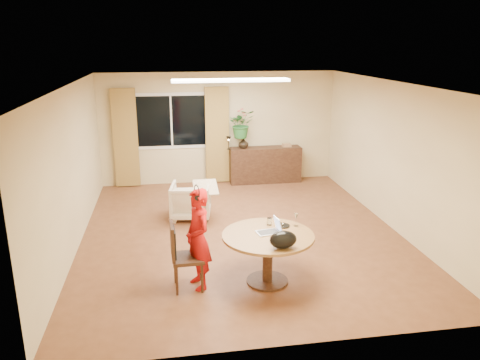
# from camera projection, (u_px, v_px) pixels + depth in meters

# --- Properties ---
(floor) EXTENTS (6.50, 6.50, 0.00)m
(floor) POSITION_uv_depth(u_px,v_px,m) (241.00, 233.00, 8.30)
(floor) COLOR brown
(floor) RESTS_ON ground
(ceiling) EXTENTS (6.50, 6.50, 0.00)m
(ceiling) POSITION_uv_depth(u_px,v_px,m) (241.00, 84.00, 7.56)
(ceiling) COLOR white
(ceiling) RESTS_ON wall_back
(wall_back) EXTENTS (5.50, 0.00, 5.50)m
(wall_back) POSITION_uv_depth(u_px,v_px,m) (219.00, 128.00, 11.00)
(wall_back) COLOR tan
(wall_back) RESTS_ON floor
(wall_left) EXTENTS (0.00, 6.50, 6.50)m
(wall_left) POSITION_uv_depth(u_px,v_px,m) (72.00, 169.00, 7.51)
(wall_left) COLOR tan
(wall_left) RESTS_ON floor
(wall_right) EXTENTS (0.00, 6.50, 6.50)m
(wall_right) POSITION_uv_depth(u_px,v_px,m) (393.00, 156.00, 8.35)
(wall_right) COLOR tan
(wall_right) RESTS_ON floor
(window) EXTENTS (1.70, 0.03, 1.30)m
(window) POSITION_uv_depth(u_px,v_px,m) (171.00, 121.00, 10.76)
(window) COLOR white
(window) RESTS_ON wall_back
(curtain_left) EXTENTS (0.55, 0.08, 2.25)m
(curtain_left) POSITION_uv_depth(u_px,v_px,m) (126.00, 138.00, 10.63)
(curtain_left) COLOR olive
(curtain_left) RESTS_ON wall_back
(curtain_right) EXTENTS (0.55, 0.08, 2.25)m
(curtain_right) POSITION_uv_depth(u_px,v_px,m) (217.00, 135.00, 10.95)
(curtain_right) COLOR olive
(curtain_right) RESTS_ON wall_back
(ceiling_panel) EXTENTS (2.20, 0.35, 0.05)m
(ceiling_panel) POSITION_uv_depth(u_px,v_px,m) (231.00, 80.00, 8.70)
(ceiling_panel) COLOR white
(ceiling_panel) RESTS_ON ceiling
(dining_table) EXTENTS (1.27, 1.27, 0.72)m
(dining_table) POSITION_uv_depth(u_px,v_px,m) (268.00, 245.00, 6.45)
(dining_table) COLOR brown
(dining_table) RESTS_ON floor
(dining_chair) EXTENTS (0.47, 0.43, 0.95)m
(dining_chair) POSITION_uv_depth(u_px,v_px,m) (188.00, 256.00, 6.32)
(dining_chair) COLOR black
(dining_chair) RESTS_ON floor
(child) EXTENTS (0.59, 0.48, 1.41)m
(child) POSITION_uv_depth(u_px,v_px,m) (198.00, 239.00, 6.30)
(child) COLOR red
(child) RESTS_ON floor
(laptop) EXTENTS (0.36, 0.27, 0.22)m
(laptop) POSITION_uv_depth(u_px,v_px,m) (268.00, 225.00, 6.42)
(laptop) COLOR #B7B7BC
(laptop) RESTS_ON dining_table
(tumbler) EXTENTS (0.09, 0.09, 0.10)m
(tumbler) POSITION_uv_depth(u_px,v_px,m) (269.00, 222.00, 6.72)
(tumbler) COLOR white
(tumbler) RESTS_ON dining_table
(wine_glass) EXTENTS (0.08, 0.08, 0.20)m
(wine_glass) POSITION_uv_depth(u_px,v_px,m) (296.00, 220.00, 6.66)
(wine_glass) COLOR white
(wine_glass) RESTS_ON dining_table
(pot_lid) EXTENTS (0.22, 0.22, 0.03)m
(pot_lid) POSITION_uv_depth(u_px,v_px,m) (283.00, 225.00, 6.68)
(pot_lid) COLOR white
(pot_lid) RESTS_ON dining_table
(handbag) EXTENTS (0.39, 0.27, 0.24)m
(handbag) POSITION_uv_depth(u_px,v_px,m) (283.00, 240.00, 5.94)
(handbag) COLOR black
(handbag) RESTS_ON dining_table
(armchair) EXTENTS (0.84, 0.86, 0.68)m
(armchair) POSITION_uv_depth(u_px,v_px,m) (191.00, 201.00, 8.93)
(armchair) COLOR beige
(armchair) RESTS_ON floor
(throw) EXTENTS (0.46, 0.56, 0.03)m
(throw) POSITION_uv_depth(u_px,v_px,m) (205.00, 183.00, 8.78)
(throw) COLOR beige
(throw) RESTS_ON armchair
(sideboard) EXTENTS (1.70, 0.41, 0.85)m
(sideboard) POSITION_uv_depth(u_px,v_px,m) (265.00, 165.00, 11.19)
(sideboard) COLOR black
(sideboard) RESTS_ON floor
(vase) EXTENTS (0.24, 0.24, 0.25)m
(vase) POSITION_uv_depth(u_px,v_px,m) (243.00, 143.00, 10.95)
(vase) COLOR black
(vase) RESTS_ON sideboard
(bouquet) EXTENTS (0.63, 0.55, 0.66)m
(bouquet) POSITION_uv_depth(u_px,v_px,m) (242.00, 124.00, 10.82)
(bouquet) COLOR #2B5E23
(bouquet) RESTS_ON vase
(book_stack) EXTENTS (0.21, 0.16, 0.08)m
(book_stack) POSITION_uv_depth(u_px,v_px,m) (287.00, 145.00, 11.14)
(book_stack) COLOR brown
(book_stack) RESTS_ON sideboard
(desk_lamp) EXTENTS (0.14, 0.14, 0.32)m
(desk_lamp) POSITION_uv_depth(u_px,v_px,m) (229.00, 143.00, 10.84)
(desk_lamp) COLOR black
(desk_lamp) RESTS_ON sideboard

